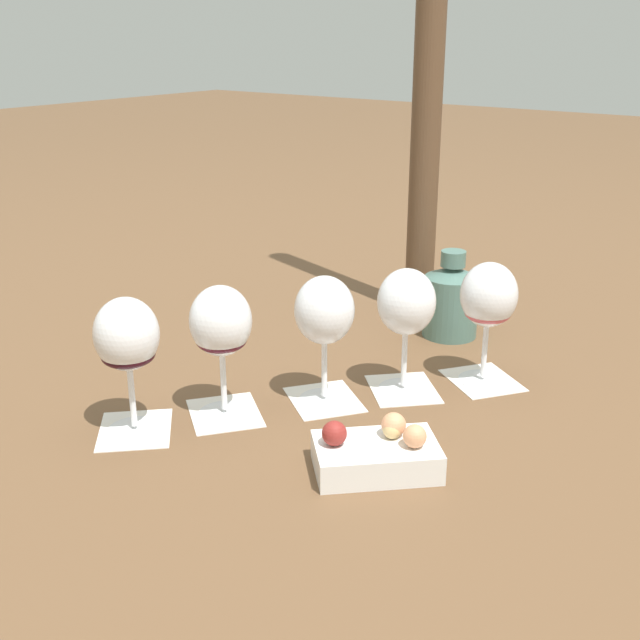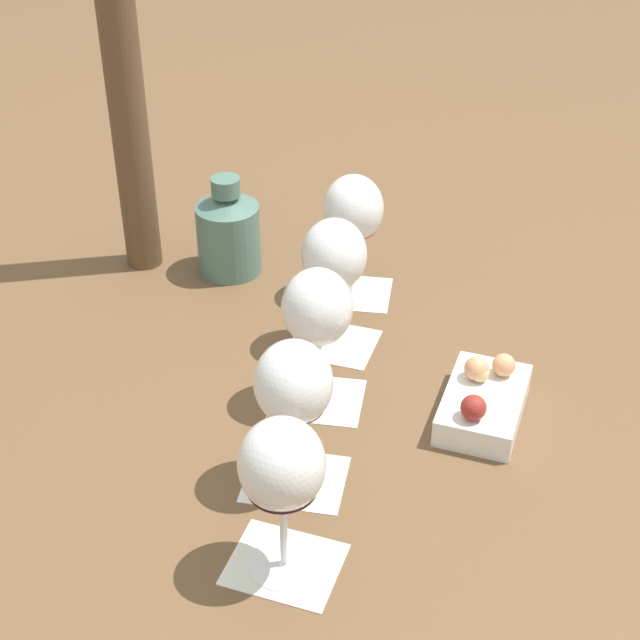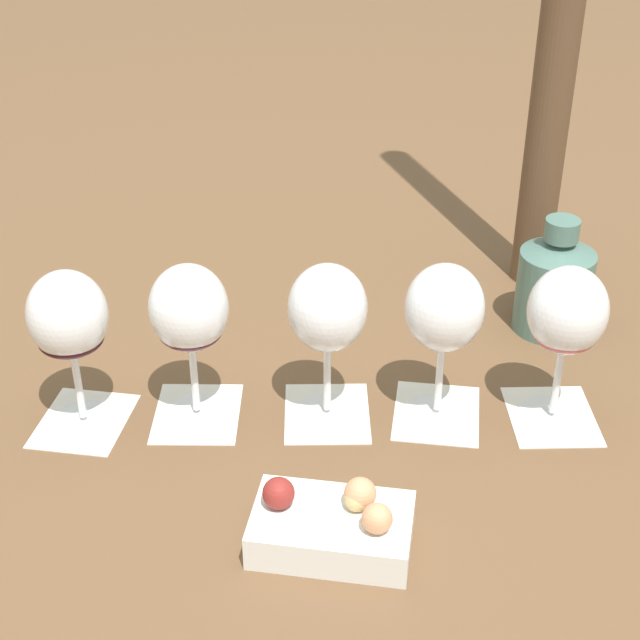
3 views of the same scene
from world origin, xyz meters
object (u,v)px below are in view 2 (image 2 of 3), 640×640
at_px(wine_glass_0, 353,215).
at_px(ceramic_vase, 228,231).
at_px(wine_glass_2, 320,313).
at_px(wine_glass_3, 294,390).
at_px(wine_glass_4, 282,472).
at_px(wine_glass_1, 334,261).
at_px(snack_dish, 483,401).

bearing_deg(wine_glass_0, ceramic_vase, -46.74).
height_order(wine_glass_2, wine_glass_3, same).
bearing_deg(wine_glass_2, ceramic_vase, -92.95).
xyz_separation_m(wine_glass_4, ceramic_vase, (-0.16, -0.54, -0.06)).
bearing_deg(wine_glass_4, ceramic_vase, -106.83).
xyz_separation_m(wine_glass_1, wine_glass_4, (0.21, 0.31, 0.00)).
bearing_deg(wine_glass_2, wine_glass_1, -124.96).
relative_size(wine_glass_0, wine_glass_1, 1.00).
xyz_separation_m(wine_glass_3, snack_dish, (-0.24, 0.00, -0.10)).
relative_size(wine_glass_2, ceramic_vase, 1.22).
height_order(wine_glass_2, snack_dish, wine_glass_2).
distance_m(wine_glass_1, wine_glass_4, 0.38).
xyz_separation_m(wine_glass_2, wine_glass_4, (0.15, 0.22, 0.00)).
xyz_separation_m(wine_glass_0, wine_glass_2, (0.14, 0.19, 0.00)).
relative_size(wine_glass_3, snack_dish, 1.08).
bearing_deg(wine_glass_2, wine_glass_3, 52.48).
xyz_separation_m(ceramic_vase, snack_dish, (-0.14, 0.44, -0.04)).
distance_m(wine_glass_0, wine_glass_4, 0.50).
bearing_deg(wine_glass_2, wine_glass_4, 55.78).
relative_size(wine_glass_2, wine_glass_3, 1.00).
bearing_deg(wine_glass_3, wine_glass_2, -127.52).
bearing_deg(wine_glass_0, snack_dish, 92.15).
relative_size(wine_glass_4, snack_dish, 1.08).
relative_size(wine_glass_2, snack_dish, 1.08).
bearing_deg(wine_glass_3, wine_glass_1, -126.37).
height_order(wine_glass_0, wine_glass_3, same).
distance_m(wine_glass_3, wine_glass_4, 0.12).
height_order(wine_glass_3, wine_glass_4, same).
bearing_deg(wine_glass_0, wine_glass_4, 54.41).
xyz_separation_m(wine_glass_0, wine_glass_4, (0.29, 0.40, 0.00)).
xyz_separation_m(wine_glass_2, wine_glass_3, (0.09, 0.11, -0.00)).
distance_m(wine_glass_0, wine_glass_2, 0.24).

